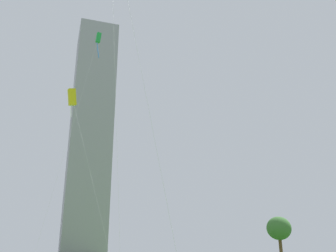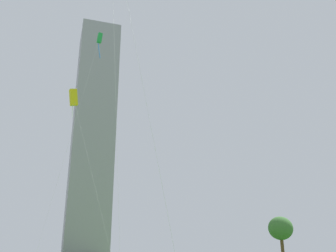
# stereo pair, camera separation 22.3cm
# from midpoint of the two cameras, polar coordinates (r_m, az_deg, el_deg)

# --- Properties ---
(kite_flying_0) EXTENTS (4.90, 10.38, 24.54)m
(kite_flying_0) POSITION_cam_midpoint_polar(r_m,az_deg,el_deg) (54.53, -14.54, 4.35)
(kite_flying_0) COLOR silver
(kite_flying_0) RESTS_ON ground
(kite_flying_4) EXTENTS (6.92, 3.41, 33.92)m
(kite_flying_4) POSITION_cam_midpoint_polar(r_m,az_deg,el_deg) (58.16, -10.63, 13.27)
(kite_flying_4) COLOR silver
(kite_flying_4) RESTS_ON ground
(park_tree_1) EXTENTS (3.23, 3.23, 6.45)m
(park_tree_1) POSITION_cam_midpoint_polar(r_m,az_deg,el_deg) (52.25, 17.42, -15.16)
(park_tree_1) COLOR brown
(park_tree_1) RESTS_ON ground
(distant_highrise_0) EXTENTS (21.28, 25.45, 104.04)m
(distant_highrise_0) POSITION_cam_midpoint_polar(r_m,az_deg,el_deg) (167.33, -11.75, -1.23)
(distant_highrise_0) COLOR #939399
(distant_highrise_0) RESTS_ON ground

